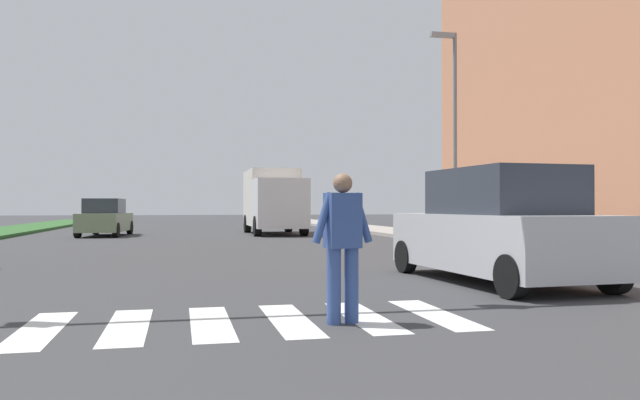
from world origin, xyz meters
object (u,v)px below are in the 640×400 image
Objects in this scene: pedestrian_performer at (343,241)px; sedan_midblock at (105,219)px; suv_crossing at (497,229)px; truck_box_delivery at (274,200)px; street_lamp_right at (453,117)px.

sedan_midblock is (-5.04, 22.60, -0.16)m from pedestrian_performer.
pedestrian_performer is at bearing -138.92° from suv_crossing.
truck_box_delivery is at bearing 3.19° from sedan_midblock.
suv_crossing is 19.94m from truck_box_delivery.
truck_box_delivery is (2.60, 23.03, 0.70)m from pedestrian_performer.
pedestrian_performer is 0.39× the size of sedan_midblock.
street_lamp_right is 1.71× the size of sedan_midblock.
suv_crossing is 0.76× the size of truck_box_delivery.
pedestrian_performer is at bearing -96.45° from truck_box_delivery.
pedestrian_performer is 23.18m from truck_box_delivery.
suv_crossing is (3.58, 3.12, -0.00)m from pedestrian_performer.
street_lamp_right reaches higher than suv_crossing.
suv_crossing is 21.30m from sedan_midblock.
pedestrian_performer is (-7.91, -14.38, -3.66)m from street_lamp_right.
truck_box_delivery reaches higher than sedan_midblock.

